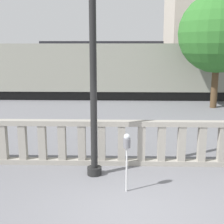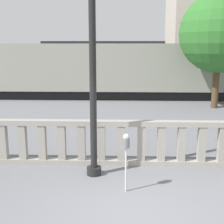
# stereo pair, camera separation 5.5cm
# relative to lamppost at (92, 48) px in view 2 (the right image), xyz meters

# --- Properties ---
(ground_plane) EXTENTS (160.00, 160.00, 0.00)m
(ground_plane) POSITION_rel_lamppost_xyz_m (0.95, -1.93, -3.14)
(ground_plane) COLOR slate
(balustrade) EXTENTS (16.76, 0.24, 1.24)m
(balustrade) POSITION_rel_lamppost_xyz_m (0.95, 0.70, -2.52)
(balustrade) COLOR gray
(balustrade) RESTS_ON ground
(lamppost) EXTENTS (0.37, 0.37, 6.44)m
(lamppost) POSITION_rel_lamppost_xyz_m (0.00, 0.00, 0.00)
(lamppost) COLOR black
(lamppost) RESTS_ON ground
(parking_meter) EXTENTS (0.16, 0.16, 1.34)m
(parking_meter) POSITION_rel_lamppost_xyz_m (0.79, -0.91, -2.08)
(parking_meter) COLOR silver
(parking_meter) RESTS_ON ground
(train_near) EXTENTS (20.62, 3.07, 3.94)m
(train_near) POSITION_rel_lamppost_xyz_m (-1.83, 12.25, -1.38)
(train_near) COLOR black
(train_near) RESTS_ON ground
(train_far) EXTENTS (26.97, 2.67, 4.28)m
(train_far) POSITION_rel_lamppost_xyz_m (5.99, 26.16, -1.22)
(train_far) COLOR black
(train_far) RESTS_ON ground
(tree_left) EXTENTS (4.02, 4.02, 5.86)m
(tree_left) POSITION_rel_lamppost_xyz_m (5.56, 8.95, 0.69)
(tree_left) COLOR #4C3823
(tree_left) RESTS_ON ground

